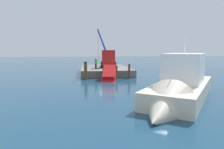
% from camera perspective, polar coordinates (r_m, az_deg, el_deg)
% --- Properties ---
extents(ground, '(200.00, 200.00, 0.00)m').
position_cam_1_polar(ground, '(30.28, -1.19, -0.65)').
color(ground, navy).
extents(dock, '(12.55, 7.97, 1.06)m').
position_cam_1_polar(dock, '(34.79, -2.09, 1.21)').
color(dock, slate).
rests_on(dock, ground).
extents(crane_truck, '(8.88, 3.19, 7.11)m').
position_cam_1_polar(crane_truck, '(34.80, -1.09, 4.53)').
color(crane_truck, maroon).
rests_on(crane_truck, dock).
extents(dock_worker, '(0.34, 0.34, 1.71)m').
position_cam_1_polar(dock_worker, '(31.90, -4.59, 3.19)').
color(dock_worker, black).
rests_on(dock_worker, dock).
extents(salvaged_car, '(4.56, 2.76, 2.91)m').
position_cam_1_polar(salvaged_car, '(26.55, -0.83, -0.25)').
color(salvaged_car, red).
rests_on(salvaged_car, ground).
extents(moored_yacht, '(12.77, 11.02, 6.49)m').
position_cam_1_polar(moored_yacht, '(16.28, 18.01, -5.31)').
color(moored_yacht, beige).
rests_on(moored_yacht, ground).
extents(piling_near, '(0.42, 0.42, 2.45)m').
position_cam_1_polar(piling_near, '(27.53, -7.46, 1.11)').
color(piling_near, brown).
rests_on(piling_near, ground).
extents(piling_mid, '(0.28, 0.28, 1.98)m').
position_cam_1_polar(piling_mid, '(27.69, -2.41, 0.71)').
color(piling_mid, brown).
rests_on(piling_mid, ground).
extents(piling_far, '(0.40, 0.40, 1.88)m').
position_cam_1_polar(piling_far, '(27.86, 1.18, 0.65)').
color(piling_far, brown).
rests_on(piling_far, ground).
extents(piling_end, '(0.31, 0.31, 2.05)m').
position_cam_1_polar(piling_end, '(28.31, 4.88, 0.90)').
color(piling_end, brown).
rests_on(piling_end, ground).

